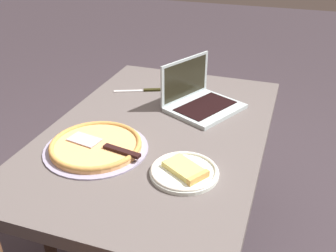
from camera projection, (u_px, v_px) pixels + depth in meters
ground_plane at (160, 252)px, 1.92m from camera, size 12.00×12.00×0.00m
dining_table at (158, 141)px, 1.61m from camera, size 1.30×0.86×0.70m
laptop at (199, 99)px, 1.74m from camera, size 0.38×0.36×0.21m
pizza_plate at (185, 171)px, 1.30m from camera, size 0.23×0.23×0.04m
pizza_tray at (96, 146)px, 1.44m from camera, size 0.39×0.39×0.04m
table_knife at (145, 90)px, 1.92m from camera, size 0.12×0.24×0.01m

